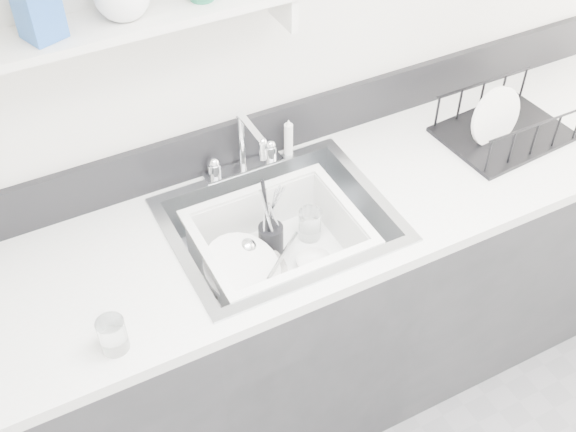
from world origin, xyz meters
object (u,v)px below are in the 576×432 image
sink (280,242)px  wash_tub (279,248)px  dish_rack (507,118)px  counter_run (281,318)px

sink → wash_tub: (-0.02, -0.03, 0.01)m
sink → dish_rack: 0.85m
wash_tub → dish_rack: (0.86, 0.05, 0.15)m
dish_rack → wash_tub: bearing=179.2°
counter_run → wash_tub: (-0.02, -0.03, 0.38)m
counter_run → wash_tub: size_ratio=6.69×
wash_tub → dish_rack: 0.87m
counter_run → dish_rack: size_ratio=7.95×
sink → wash_tub: bearing=-123.1°
dish_rack → sink: bearing=177.1°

